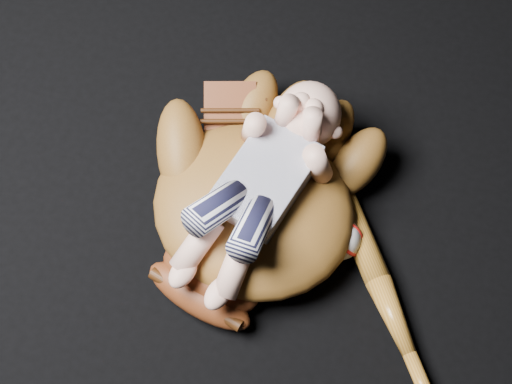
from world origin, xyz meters
TOP-DOWN VIEW (x-y plane):
  - baseball_glove at (0.06, -0.00)m, footprint 0.51×0.55m
  - newborn_baby at (0.06, -0.00)m, footprint 0.27×0.42m
  - baseball_bat at (0.29, -0.07)m, footprint 0.30×0.40m
  - baseball at (0.20, -0.00)m, footprint 0.08×0.08m

SIDE VIEW (x-z plane):
  - baseball_bat at x=0.29m, z-range 0.00..0.04m
  - baseball at x=0.20m, z-range 0.00..0.07m
  - baseball_glove at x=0.06m, z-range 0.00..0.14m
  - newborn_baby at x=0.06m, z-range 0.05..0.21m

